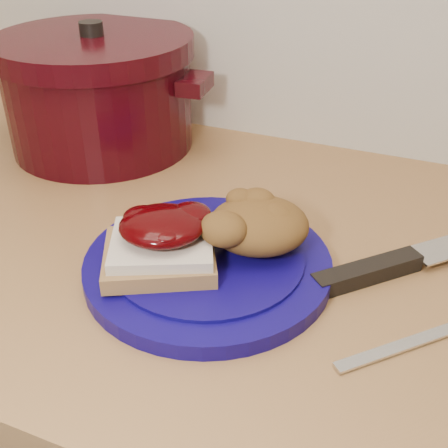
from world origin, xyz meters
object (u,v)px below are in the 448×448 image
at_px(pepper_grinder, 39,94).
at_px(chef_knife, 402,262).
at_px(butter_knife, 413,342).
at_px(dutch_oven, 99,91).
at_px(plate, 208,265).

bearing_deg(pepper_grinder, chef_knife, -14.03).
xyz_separation_m(butter_knife, pepper_grinder, (-0.59, 0.25, 0.07)).
distance_m(chef_knife, dutch_oven, 0.50).
bearing_deg(dutch_oven, chef_knife, -18.44).
distance_m(dutch_oven, pepper_grinder, 0.10).
bearing_deg(pepper_grinder, dutch_oven, 7.92).
bearing_deg(pepper_grinder, plate, -30.53).
xyz_separation_m(plate, chef_knife, (0.19, 0.08, 0.00)).
bearing_deg(chef_knife, butter_knife, -123.61).
height_order(plate, chef_knife, chef_knife).
bearing_deg(chef_knife, pepper_grinder, 119.81).
relative_size(plate, butter_knife, 1.61).
distance_m(plate, butter_knife, 0.21).
relative_size(dutch_oven, pepper_grinder, 2.46).
bearing_deg(dutch_oven, pepper_grinder, -172.08).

